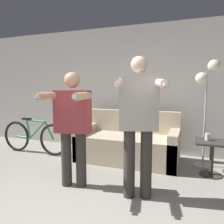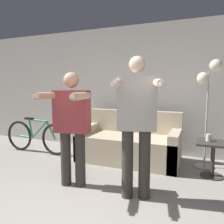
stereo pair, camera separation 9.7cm
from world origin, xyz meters
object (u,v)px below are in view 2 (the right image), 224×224
(couch, at_px, (129,145))
(side_table, at_px, (213,152))
(floor_lamp, at_px, (209,85))
(person_right, at_px, (136,118))
(cup, at_px, (209,138))
(bicycle, at_px, (37,137))
(cat, at_px, (135,107))
(person_left, at_px, (72,121))

(couch, relative_size, side_table, 3.36)
(floor_lamp, bearing_deg, couch, -173.17)
(person_right, xyz_separation_m, cup, (0.83, 1.08, -0.40))
(floor_lamp, height_order, bicycle, floor_lamp)
(person_right, bearing_deg, floor_lamp, 43.91)
(floor_lamp, height_order, cup, floor_lamp)
(person_right, xyz_separation_m, cat, (-0.48, 1.60, -0.02))
(person_left, xyz_separation_m, bicycle, (-1.52, 1.04, -0.56))
(person_left, relative_size, cup, 14.43)
(couch, relative_size, cup, 16.88)
(bicycle, bearing_deg, person_left, -34.44)
(couch, xyz_separation_m, cat, (0.02, 0.32, 0.68))
(floor_lamp, xyz_separation_m, side_table, (0.09, -0.38, -0.99))
(floor_lamp, bearing_deg, bicycle, -172.93)
(couch, xyz_separation_m, person_right, (0.49, -1.28, 0.69))
(person_right, bearing_deg, couch, 94.28)
(floor_lamp, distance_m, bicycle, 3.40)
(couch, distance_m, bicycle, 1.93)
(cat, bearing_deg, side_table, -21.41)
(couch, bearing_deg, person_right, -68.92)
(bicycle, bearing_deg, couch, 7.23)
(couch, xyz_separation_m, cup, (1.32, -0.20, 0.29))
(person_left, xyz_separation_m, person_right, (0.89, 0.00, 0.09))
(floor_lamp, distance_m, side_table, 1.06)
(floor_lamp, relative_size, side_table, 3.33)
(bicycle, bearing_deg, side_table, 0.36)
(cat, distance_m, floor_lamp, 1.36)
(person_left, distance_m, cat, 1.66)
(couch, bearing_deg, cat, 87.14)
(person_right, distance_m, side_table, 1.51)
(person_right, relative_size, cup, 15.93)
(side_table, bearing_deg, person_right, -130.34)
(person_right, xyz_separation_m, side_table, (0.90, 1.06, -0.60))
(couch, distance_m, cat, 0.75)
(person_left, relative_size, bicycle, 0.99)
(couch, bearing_deg, side_table, -9.07)
(person_left, xyz_separation_m, side_table, (1.79, 1.06, -0.51))
(side_table, bearing_deg, person_left, -149.37)
(person_right, distance_m, cat, 1.67)
(side_table, xyz_separation_m, cup, (-0.07, 0.02, 0.20))
(floor_lamp, bearing_deg, person_right, -119.29)
(couch, xyz_separation_m, floor_lamp, (1.30, 0.16, 1.08))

